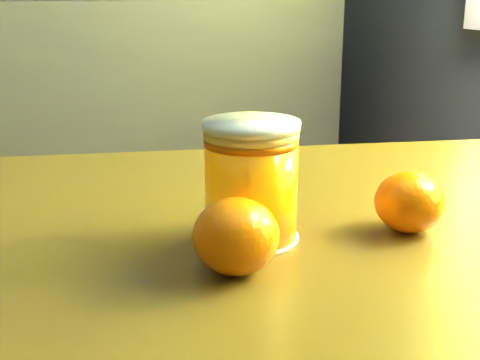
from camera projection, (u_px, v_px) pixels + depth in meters
name	position (u px, v px, depth m)	size (l,w,h in m)	color
table	(294.00, 331.00, 0.62)	(1.06, 0.82, 0.73)	brown
juice_glass	(251.00, 182.00, 0.58)	(0.08, 0.08, 0.10)	orange
orange_front	(236.00, 236.00, 0.52)	(0.07, 0.07, 0.06)	orange
orange_back	(409.00, 202.00, 0.60)	(0.06, 0.06, 0.06)	orange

